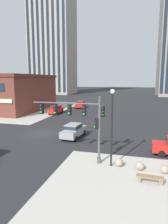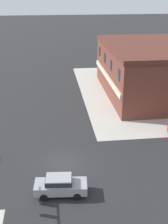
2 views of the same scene
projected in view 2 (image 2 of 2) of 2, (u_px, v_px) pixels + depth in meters
name	position (u px, v px, depth m)	size (l,w,h in m)	color
ground_plane	(64.00, 163.00, 29.19)	(320.00, 320.00, 0.00)	#262628
car_main_southbound_far	(60.00, 185.00, 24.58)	(2.17, 4.53, 1.68)	#99999E
storefront_block_near_corner	(165.00, 69.00, 46.78)	(20.33, 18.88, 7.97)	brown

